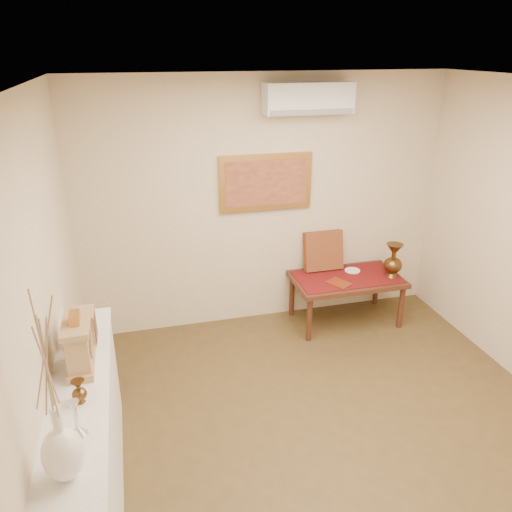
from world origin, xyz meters
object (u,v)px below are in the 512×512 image
object	(u,v)px
mantel_clock	(79,345)
wooden_chest	(84,327)
low_table	(347,283)
white_vase	(51,388)
brass_urn_tall	(394,257)
display_ledge	(89,448)

from	to	relation	value
mantel_clock	wooden_chest	xyz separation A→B (m)	(0.01, 0.32, -0.05)
mantel_clock	low_table	xyz separation A→B (m)	(2.66, 1.68, -0.67)
low_table	white_vase	bearing A→B (deg)	-135.87
mantel_clock	white_vase	bearing A→B (deg)	-91.29
mantel_clock	low_table	distance (m)	3.22
brass_urn_tall	white_vase	bearing A→B (deg)	-141.81
brass_urn_tall	mantel_clock	distance (m)	3.53
mantel_clock	low_table	bearing A→B (deg)	32.28
wooden_chest	low_table	world-z (taller)	wooden_chest
display_ledge	low_table	distance (m)	3.27
brass_urn_tall	display_ledge	xyz separation A→B (m)	(-3.16, -1.77, -0.30)
mantel_clock	wooden_chest	world-z (taller)	mantel_clock
brass_urn_tall	display_ledge	world-z (taller)	brass_urn_tall
brass_urn_tall	low_table	size ratio (longest dim) A/B	0.39
low_table	wooden_chest	bearing A→B (deg)	-152.85
display_ledge	low_table	bearing A→B (deg)	35.10
display_ledge	wooden_chest	size ratio (longest dim) A/B	8.28
display_ledge	wooden_chest	bearing A→B (deg)	87.41
mantel_clock	wooden_chest	bearing A→B (deg)	88.73
display_ledge	mantel_clock	world-z (taller)	mantel_clock
white_vase	brass_urn_tall	size ratio (longest dim) A/B	2.27
display_ledge	wooden_chest	distance (m)	0.80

